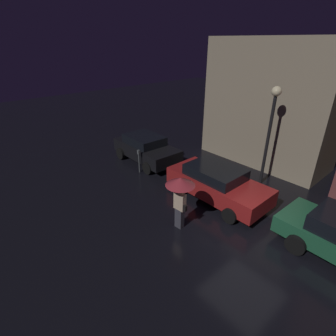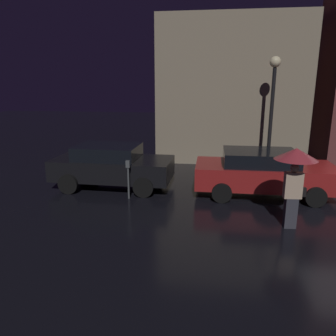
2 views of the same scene
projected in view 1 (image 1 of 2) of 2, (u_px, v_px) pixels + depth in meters
name	position (u px, v px, depth m)	size (l,w,h in m)	color
ground_plane	(251.00, 242.00, 8.78)	(60.00, 60.00, 0.00)	black
building_facade_left	(272.00, 103.00, 13.56)	(6.49, 3.00, 6.27)	gray
parked_car_black	(146.00, 148.00, 14.31)	(4.05, 2.00, 1.46)	black
parked_car_red	(217.00, 183.00, 10.89)	(4.34, 2.07, 1.43)	maroon
pedestrian_with_umbrella	(180.00, 189.00, 8.81)	(1.01, 1.01, 2.02)	#383842
parking_meter	(139.00, 159.00, 13.09)	(0.12, 0.10, 1.22)	#4C5154
street_lamp_near	(271.00, 120.00, 11.07)	(0.41, 0.41, 4.44)	black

